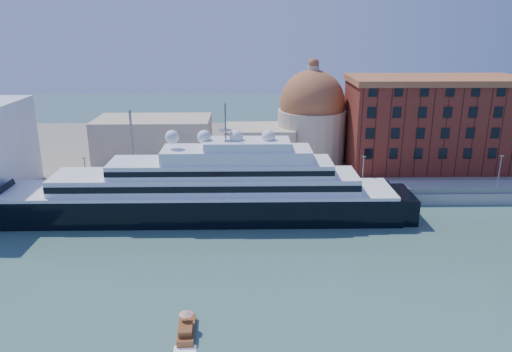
{
  "coord_description": "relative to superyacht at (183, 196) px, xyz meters",
  "views": [
    {
      "loc": [
        4.76,
        -72.19,
        38.99
      ],
      "look_at": [
        6.47,
        18.0,
        10.47
      ],
      "focal_mm": 35.0,
      "sensor_mm": 36.0,
      "label": 1
    }
  ],
  "objects": [
    {
      "name": "water_taxi",
      "position": [
        4.97,
        -39.57,
        -4.02
      ],
      "size": [
        2.45,
        6.47,
        3.02
      ],
      "rotation": [
        0.0,
        0.0,
        0.05
      ],
      "color": "brown",
      "rests_on": "ground"
    },
    {
      "name": "warehouse",
      "position": [
        60.16,
        29.0,
        9.04
      ],
      "size": [
        43.0,
        19.0,
        23.25
      ],
      "color": "maroon",
      "rests_on": "land"
    },
    {
      "name": "quay",
      "position": [
        8.16,
        11.0,
        -3.5
      ],
      "size": [
        180.0,
        10.0,
        2.5
      ],
      "primitive_type": "cube",
      "color": "gray",
      "rests_on": "ground"
    },
    {
      "name": "superyacht",
      "position": [
        0.0,
        0.0,
        0.0
      ],
      "size": [
        92.08,
        12.77,
        27.52
      ],
      "color": "black",
      "rests_on": "ground"
    },
    {
      "name": "land",
      "position": [
        8.16,
        52.0,
        -3.75
      ],
      "size": [
        260.0,
        72.0,
        2.0
      ],
      "primitive_type": "cube",
      "color": "slate",
      "rests_on": "ground"
    },
    {
      "name": "church",
      "position": [
        14.54,
        34.72,
        6.16
      ],
      "size": [
        66.0,
        18.0,
        25.5
      ],
      "color": "beige",
      "rests_on": "land"
    },
    {
      "name": "quay_fence",
      "position": [
        8.16,
        6.5,
        -1.65
      ],
      "size": [
        180.0,
        0.1,
        1.2
      ],
      "primitive_type": "cube",
      "color": "slate",
      "rests_on": "quay"
    },
    {
      "name": "lamp_posts",
      "position": [
        -4.51,
        9.27,
        5.09
      ],
      "size": [
        120.8,
        2.4,
        18.0
      ],
      "color": "slate",
      "rests_on": "quay"
    },
    {
      "name": "ground",
      "position": [
        8.16,
        -23.0,
        -4.75
      ],
      "size": [
        400.0,
        400.0,
        0.0
      ],
      "primitive_type": "plane",
      "color": "#365E54",
      "rests_on": "ground"
    }
  ]
}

